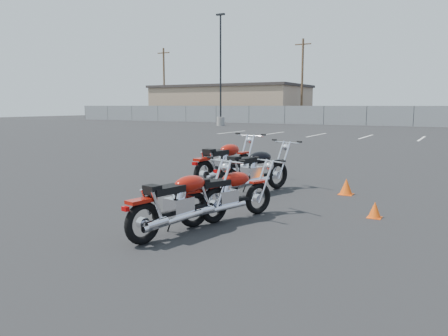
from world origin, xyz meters
The scene contains 13 objects.
ground centered at (0.00, 0.00, 0.00)m, with size 120.00×120.00×0.00m, color black.
motorcycle_front_red centered at (-0.69, 2.24, 0.52)m, with size 0.90×2.32×1.14m.
motorcycle_second_black centered at (0.37, 1.58, 0.49)m, with size 1.15×2.17×1.07m.
motorcycle_third_red centered at (0.70, -1.55, 0.46)m, with size 0.87×2.05×1.01m.
motorcycle_rear_red centered at (0.94, -0.60, 0.43)m, with size 1.12×1.88×0.94m.
training_cone_near centered at (2.10, 2.40, 0.17)m, with size 0.28×0.28×0.34m.
training_cone_far centered at (2.98, 0.72, 0.13)m, with size 0.22×0.22×0.27m.
light_pole_west centered at (-15.45, 27.98, 2.52)m, with size 0.80×0.70×9.82m.
chainlink_fence centered at (0.00, 35.00, 0.90)m, with size 80.06×0.06×1.80m.
tan_building_west centered at (-22.00, 42.00, 2.16)m, with size 18.40×10.40×4.30m.
utility_pole_a centered at (-30.00, 39.00, 4.69)m, with size 1.80×0.24×9.00m.
utility_pole_b centered at (-12.00, 40.00, 4.69)m, with size 1.80×0.24×9.00m.
parking_line_stripes centered at (-2.50, 20.00, 0.00)m, with size 15.12×4.00×0.01m.
Camera 1 is at (4.23, -6.61, 1.84)m, focal length 35.00 mm.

